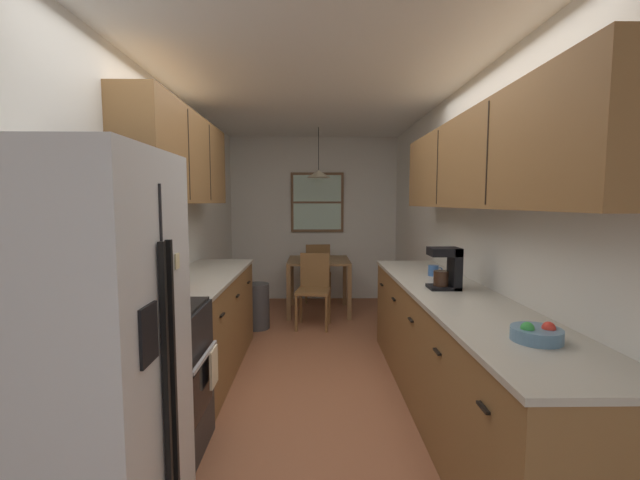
# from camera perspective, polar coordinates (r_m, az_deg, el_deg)

# --- Properties ---
(ground_plane) EXTENTS (12.00, 12.00, 0.00)m
(ground_plane) POSITION_cam_1_polar(r_m,az_deg,el_deg) (4.18, -0.79, -16.35)
(ground_plane) COLOR #995B3D
(wall_left) EXTENTS (0.10, 9.00, 2.55)m
(wall_left) POSITION_cam_1_polar(r_m,az_deg,el_deg) (4.12, -19.95, 1.27)
(wall_left) COLOR silver
(wall_left) RESTS_ON ground
(wall_right) EXTENTS (0.10, 9.00, 2.55)m
(wall_right) POSITION_cam_1_polar(r_m,az_deg,el_deg) (4.12, 18.30, 1.32)
(wall_right) COLOR silver
(wall_right) RESTS_ON ground
(wall_back) EXTENTS (4.40, 0.10, 2.55)m
(wall_back) POSITION_cam_1_polar(r_m,az_deg,el_deg) (6.54, -0.85, 2.94)
(wall_back) COLOR silver
(wall_back) RESTS_ON ground
(ceiling_slab) EXTENTS (4.40, 9.00, 0.08)m
(ceiling_slab) POSITION_cam_1_polar(r_m,az_deg,el_deg) (4.03, -0.84, 20.39)
(ceiling_slab) COLOR white
(refrigerator) EXTENTS (0.71, 0.75, 1.75)m
(refrigerator) POSITION_cam_1_polar(r_m,az_deg,el_deg) (2.02, -30.04, -14.58)
(refrigerator) COLOR silver
(refrigerator) RESTS_ON ground
(stove_range) EXTENTS (0.66, 0.64, 1.10)m
(stove_range) POSITION_cam_1_polar(r_m,az_deg,el_deg) (2.78, -22.78, -17.74)
(stove_range) COLOR black
(stove_range) RESTS_ON ground
(microwave_over_range) EXTENTS (0.39, 0.59, 0.33)m
(microwave_over_range) POSITION_cam_1_polar(r_m,az_deg,el_deg) (2.62, -26.05, 7.71)
(microwave_over_range) COLOR black
(counter_left) EXTENTS (0.64, 1.91, 0.90)m
(counter_left) POSITION_cam_1_polar(r_m,az_deg,el_deg) (3.93, -15.80, -11.00)
(counter_left) COLOR brown
(counter_left) RESTS_ON ground
(upper_cabinets_left) EXTENTS (0.33, 1.99, 0.76)m
(upper_cabinets_left) POSITION_cam_1_polar(r_m,az_deg,el_deg) (3.79, -18.64, 10.58)
(upper_cabinets_left) COLOR brown
(counter_right) EXTENTS (0.64, 3.18, 0.90)m
(counter_right) POSITION_cam_1_polar(r_m,az_deg,el_deg) (3.23, 17.93, -14.71)
(counter_right) COLOR brown
(counter_right) RESTS_ON ground
(upper_cabinets_right) EXTENTS (0.33, 2.86, 0.63)m
(upper_cabinets_right) POSITION_cam_1_polar(r_m,az_deg,el_deg) (3.05, 21.50, 10.08)
(upper_cabinets_right) COLOR brown
(dining_table) EXTENTS (0.85, 0.85, 0.75)m
(dining_table) POSITION_cam_1_polar(r_m,az_deg,el_deg) (5.74, -0.19, -3.89)
(dining_table) COLOR brown
(dining_table) RESTS_ON ground
(dining_chair_near) EXTENTS (0.45, 0.45, 0.90)m
(dining_chair_near) POSITION_cam_1_polar(r_m,az_deg,el_deg) (5.14, -0.86, -6.40)
(dining_chair_near) COLOR brown
(dining_chair_near) RESTS_ON ground
(dining_chair_far) EXTENTS (0.45, 0.45, 0.90)m
(dining_chair_far) POSITION_cam_1_polar(r_m,az_deg,el_deg) (6.39, -0.43, -4.10)
(dining_chair_far) COLOR brown
(dining_chair_far) RESTS_ON ground
(pendant_light) EXTENTS (0.32, 0.32, 0.67)m
(pendant_light) POSITION_cam_1_polar(r_m,az_deg,el_deg) (5.68, -0.20, 9.17)
(pendant_light) COLOR black
(back_window) EXTENTS (0.82, 0.05, 0.93)m
(back_window) POSITION_cam_1_polar(r_m,az_deg,el_deg) (6.46, -0.39, 5.23)
(back_window) COLOR brown
(trash_bin) EXTENTS (0.31, 0.31, 0.55)m
(trash_bin) POSITION_cam_1_polar(r_m,az_deg,el_deg) (5.14, -8.75, -9.04)
(trash_bin) COLOR #3F3F42
(trash_bin) RESTS_ON ground
(storage_canister) EXTENTS (0.12, 0.12, 0.22)m
(storage_canister) POSITION_cam_1_polar(r_m,az_deg,el_deg) (3.24, -18.78, -4.44)
(storage_canister) COLOR #D84C19
(storage_canister) RESTS_ON counter_left
(dish_towel) EXTENTS (0.02, 0.16, 0.24)m
(dish_towel) POSITION_cam_1_polar(r_m,az_deg,el_deg) (2.81, -14.50, -16.64)
(dish_towel) COLOR beige
(coffee_maker) EXTENTS (0.22, 0.18, 0.31)m
(coffee_maker) POSITION_cam_1_polar(r_m,az_deg,el_deg) (3.18, 17.30, -3.64)
(coffee_maker) COLOR black
(coffee_maker) RESTS_ON counter_right
(mug_by_coffeemaker) EXTENTS (0.13, 0.09, 0.09)m
(mug_by_coffeemaker) POSITION_cam_1_polar(r_m,az_deg,el_deg) (3.72, 15.45, -4.10)
(mug_by_coffeemaker) COLOR #335999
(mug_by_coffeemaker) RESTS_ON counter_right
(fruit_bowl) EXTENTS (0.23, 0.23, 0.09)m
(fruit_bowl) POSITION_cam_1_polar(r_m,az_deg,el_deg) (2.19, 27.80, -11.36)
(fruit_bowl) COLOR #597F9E
(fruit_bowl) RESTS_ON counter_right
(table_serving_bowl) EXTENTS (0.18, 0.18, 0.06)m
(table_serving_bowl) POSITION_cam_1_polar(r_m,az_deg,el_deg) (5.77, 0.45, -2.33)
(table_serving_bowl) COLOR #E0D14C
(table_serving_bowl) RESTS_ON dining_table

